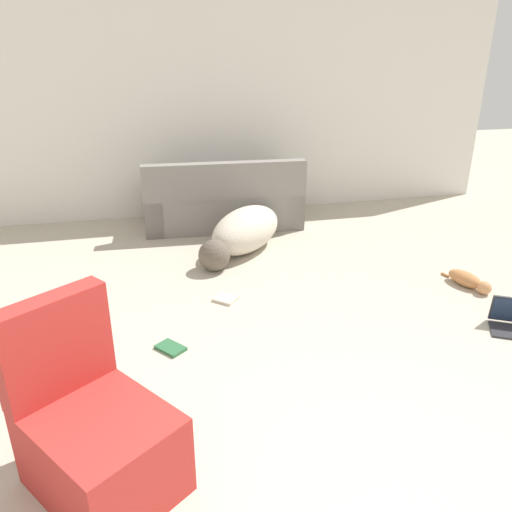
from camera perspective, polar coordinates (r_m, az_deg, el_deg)
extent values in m
cube|color=silver|center=(6.13, -7.11, 16.56)|extent=(7.64, 0.06, 2.57)
cube|color=gray|center=(5.87, -3.82, 5.57)|extent=(1.81, 0.88, 0.40)
cube|color=gray|center=(5.44, -3.52, 8.58)|extent=(1.77, 0.23, 0.40)
cube|color=gray|center=(5.98, 3.70, 6.61)|extent=(0.24, 0.80, 0.54)
cube|color=gray|center=(5.82, -11.57, 5.73)|extent=(0.24, 0.80, 0.54)
ellipsoid|color=beige|center=(5.07, -1.14, 3.04)|extent=(1.05, 1.08, 0.44)
sphere|color=brown|center=(4.64, -4.79, 0.09)|extent=(0.42, 0.42, 0.30)
cylinder|color=beige|center=(5.66, 2.11, 3.11)|extent=(0.21, 0.23, 0.06)
ellipsoid|color=#BC7A47|center=(4.73, 22.78, -2.40)|extent=(0.24, 0.36, 0.12)
sphere|color=tan|center=(4.63, 24.65, -3.33)|extent=(0.14, 0.14, 0.11)
cylinder|color=#BC7A47|center=(4.87, 20.82, -2.03)|extent=(0.05, 0.09, 0.02)
cube|color=#2D2D33|center=(4.13, 27.17, -7.71)|extent=(0.36, 0.33, 0.02)
cube|color=#2D2D33|center=(4.20, 27.17, -5.46)|extent=(0.28, 0.19, 0.22)
cube|color=#23334C|center=(4.19, 27.19, -5.52)|extent=(0.25, 0.17, 0.20)
cube|color=#2D663D|center=(3.55, -9.74, -10.32)|extent=(0.23, 0.24, 0.02)
cube|color=beige|center=(4.13, -3.49, -4.92)|extent=(0.23, 0.23, 0.02)
cube|color=#B72D28|center=(2.57, -17.13, -20.55)|extent=(0.82, 0.86, 0.42)
cube|color=#B72D28|center=(2.51, -21.97, -9.43)|extent=(0.50, 0.41, 0.49)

